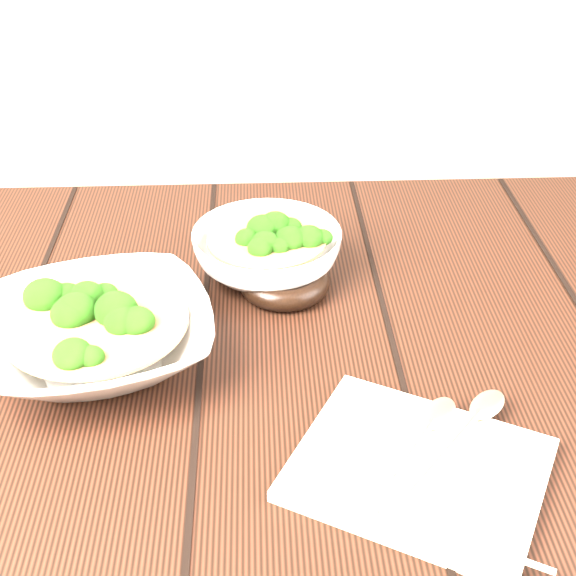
{
  "coord_description": "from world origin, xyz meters",
  "views": [
    {
      "loc": [
        0.04,
        -0.66,
        1.26
      ],
      "look_at": [
        0.07,
        0.04,
        0.8
      ],
      "focal_mm": 50.0,
      "sensor_mm": 36.0,
      "label": 1
    }
  ],
  "objects_px": {
    "trivet": "(285,282)",
    "napkin": "(418,469)",
    "table": "(226,436)",
    "soup_bowl_front": "(98,334)",
    "soup_bowl_back": "(267,250)"
  },
  "relations": [
    {
      "from": "soup_bowl_back",
      "to": "trivet",
      "type": "xyz_separation_m",
      "value": [
        0.02,
        -0.04,
        -0.02
      ]
    },
    {
      "from": "table",
      "to": "trivet",
      "type": "xyz_separation_m",
      "value": [
        0.07,
        0.11,
        0.13
      ]
    },
    {
      "from": "table",
      "to": "trivet",
      "type": "height_order",
      "value": "trivet"
    },
    {
      "from": "table",
      "to": "soup_bowl_front",
      "type": "bearing_deg",
      "value": -176.85
    },
    {
      "from": "table",
      "to": "soup_bowl_back",
      "type": "xyz_separation_m",
      "value": [
        0.05,
        0.15,
        0.15
      ]
    },
    {
      "from": "soup_bowl_front",
      "to": "trivet",
      "type": "height_order",
      "value": "soup_bowl_front"
    },
    {
      "from": "table",
      "to": "napkin",
      "type": "bearing_deg",
      "value": -46.19
    },
    {
      "from": "table",
      "to": "soup_bowl_front",
      "type": "height_order",
      "value": "soup_bowl_front"
    },
    {
      "from": "trivet",
      "to": "napkin",
      "type": "relative_size",
      "value": 0.51
    },
    {
      "from": "table",
      "to": "trivet",
      "type": "distance_m",
      "value": 0.19
    },
    {
      "from": "trivet",
      "to": "napkin",
      "type": "xyz_separation_m",
      "value": [
        0.1,
        -0.29,
        -0.01
      ]
    },
    {
      "from": "soup_bowl_back",
      "to": "soup_bowl_front",
      "type": "bearing_deg",
      "value": -137.27
    },
    {
      "from": "table",
      "to": "soup_bowl_front",
      "type": "distance_m",
      "value": 0.19
    },
    {
      "from": "napkin",
      "to": "soup_bowl_front",
      "type": "bearing_deg",
      "value": 177.9
    },
    {
      "from": "trivet",
      "to": "napkin",
      "type": "distance_m",
      "value": 0.31
    }
  ]
}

